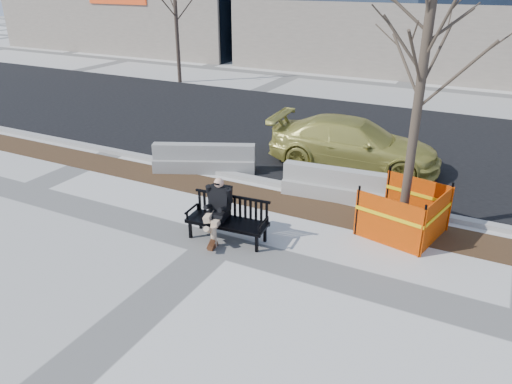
% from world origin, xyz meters
% --- Properties ---
extents(ground, '(120.00, 120.00, 0.00)m').
position_xyz_m(ground, '(0.00, 0.00, 0.00)').
color(ground, beige).
rests_on(ground, ground).
extents(mulch_strip, '(40.00, 1.20, 0.02)m').
position_xyz_m(mulch_strip, '(0.00, 2.60, 0.00)').
color(mulch_strip, '#47301C').
rests_on(mulch_strip, ground).
extents(asphalt_street, '(60.00, 10.40, 0.01)m').
position_xyz_m(asphalt_street, '(0.00, 8.80, 0.00)').
color(asphalt_street, black).
rests_on(asphalt_street, ground).
extents(curb, '(60.00, 0.25, 0.12)m').
position_xyz_m(curb, '(0.00, 3.55, 0.06)').
color(curb, '#9E9B93').
rests_on(curb, ground).
extents(bench, '(1.88, 0.81, 0.98)m').
position_xyz_m(bench, '(0.06, 0.31, 0.00)').
color(bench, black).
rests_on(bench, ground).
extents(seated_man, '(0.67, 1.03, 1.37)m').
position_xyz_m(seated_man, '(-0.19, 0.34, 0.00)').
color(seated_man, black).
rests_on(seated_man, ground).
extents(tree_fence, '(2.85, 2.85, 5.96)m').
position_xyz_m(tree_fence, '(3.40, 2.40, 0.00)').
color(tree_fence, '#FF4602').
rests_on(tree_fence, ground).
extents(sedan, '(5.19, 2.38, 1.47)m').
position_xyz_m(sedan, '(1.17, 5.93, 0.00)').
color(sedan, '#B0A848').
rests_on(sedan, ground).
extents(jersey_barrier_left, '(2.97, 1.80, 0.86)m').
position_xyz_m(jersey_barrier_left, '(-2.63, 3.55, 0.00)').
color(jersey_barrier_left, gray).
rests_on(jersey_barrier_left, ground).
extents(jersey_barrier_right, '(2.99, 0.85, 0.85)m').
position_xyz_m(jersey_barrier_right, '(1.54, 3.50, 0.00)').
color(jersey_barrier_right, '#9F9D95').
rests_on(jersey_barrier_right, ground).
extents(far_tree_left, '(2.53, 2.53, 6.05)m').
position_xyz_m(far_tree_left, '(-11.03, 14.10, 0.00)').
color(far_tree_left, '#43352B').
rests_on(far_tree_left, ground).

